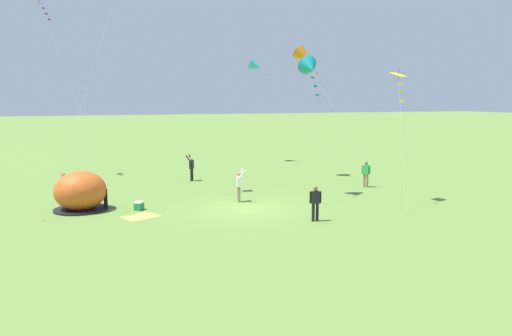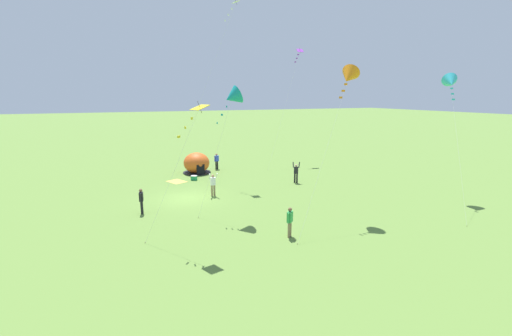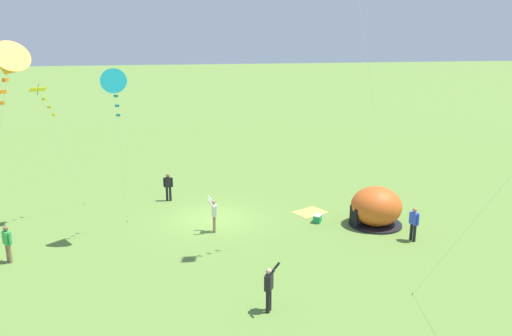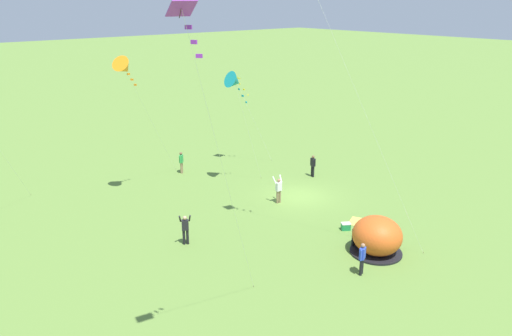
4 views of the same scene
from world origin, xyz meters
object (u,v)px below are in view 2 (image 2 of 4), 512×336
at_px(person_far_back, 141,200).
at_px(kite_teal, 232,97).
at_px(popup_tent, 197,163).
at_px(kite_orange, 349,77).
at_px(kite_purple, 298,55).
at_px(person_arms_raised, 296,172).
at_px(person_strolling, 213,184).
at_px(person_near_tent, 290,221).
at_px(kite_cyan, 451,82).
at_px(cooler_box, 194,178).
at_px(kite_yellow, 195,114).
at_px(person_with_toddler, 217,160).
at_px(kite_white, 231,13).

distance_m(person_far_back, kite_teal, 9.10).
bearing_deg(popup_tent, kite_orange, 21.62).
xyz_separation_m(kite_teal, kite_purple, (-15.02, 13.32, 4.58)).
distance_m(person_far_back, person_arms_raised, 13.95).
height_order(person_far_back, person_strolling, person_strolling).
bearing_deg(kite_teal, person_arms_raised, 124.78).
relative_size(person_near_tent, person_arms_raised, 0.91).
relative_size(person_near_tent, person_strolling, 0.91).
xyz_separation_m(kite_teal, kite_cyan, (2.38, 16.34, 1.06)).
relative_size(popup_tent, person_far_back, 1.63).
xyz_separation_m(cooler_box, kite_yellow, (13.96, -2.91, 6.63)).
distance_m(cooler_box, person_far_back, 9.45).
bearing_deg(person_arms_raised, cooler_box, -119.20).
relative_size(kite_teal, kite_cyan, 0.89).
bearing_deg(person_far_back, person_near_tent, 44.86).
bearing_deg(kite_teal, kite_purple, 138.44).
height_order(person_with_toddler, person_near_tent, same).
relative_size(kite_purple, kite_yellow, 1.75).
relative_size(popup_tent, kite_purple, 0.21).
distance_m(cooler_box, person_with_toddler, 5.12).
relative_size(person_far_back, person_near_tent, 1.00).
bearing_deg(kite_teal, kite_cyan, 81.71).
relative_size(kite_orange, kite_white, 0.61).
distance_m(person_strolling, kite_purple, 20.49).
distance_m(popup_tent, kite_orange, 18.62).
height_order(person_arms_raised, person_strolling, same).
height_order(person_far_back, kite_orange, kite_orange).
relative_size(person_arms_raised, kite_teal, 0.23).
distance_m(person_near_tent, kite_cyan, 16.90).
height_order(cooler_box, kite_orange, kite_orange).
bearing_deg(person_far_back, person_arms_raised, 103.07).
height_order(person_strolling, kite_teal, kite_teal).
xyz_separation_m(person_arms_raised, person_strolling, (1.04, -8.03, -0.00)).
distance_m(popup_tent, cooler_box, 3.16).
xyz_separation_m(kite_purple, kite_white, (5.45, -9.99, 2.54)).
relative_size(person_strolling, kite_orange, 0.20).
bearing_deg(kite_white, person_far_back, -51.23).
bearing_deg(kite_purple, kite_teal, -41.56).
bearing_deg(kite_white, person_with_toddler, -175.37).
distance_m(person_with_toddler, kite_teal, 15.71).
relative_size(person_with_toddler, kite_yellow, 0.23).
distance_m(cooler_box, kite_cyan, 22.53).
bearing_deg(kite_yellow, kite_cyan, 94.32).
bearing_deg(person_near_tent, cooler_box, -172.70).
bearing_deg(kite_teal, person_with_toddler, 167.91).
height_order(person_with_toddler, kite_cyan, kite_cyan).
distance_m(person_arms_raised, kite_white, 15.10).
relative_size(person_far_back, person_strolling, 0.91).
xyz_separation_m(person_near_tent, kite_orange, (-2.30, 5.25, 7.95)).
distance_m(person_far_back, kite_white, 18.03).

